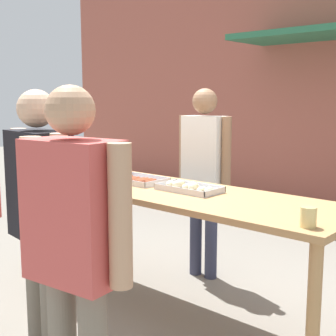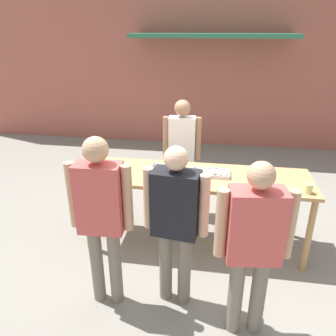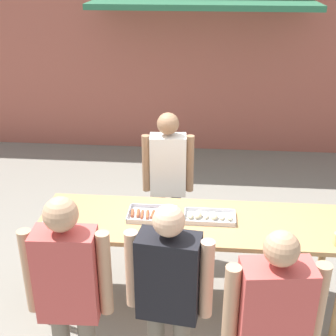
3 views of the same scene
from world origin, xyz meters
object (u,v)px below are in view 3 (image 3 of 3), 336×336
at_px(condiment_jar_mustard, 47,227).
at_px(person_customer_with_cup, 272,324).
at_px(condiment_jar_ketchup, 58,227).
at_px(person_customer_holding_hotdog, 69,289).
at_px(person_server_behind_table, 168,175).
at_px(food_tray_sausages, 153,215).
at_px(food_tray_buns, 209,217).
at_px(person_customer_waiting_in_line, 169,291).

bearing_deg(condiment_jar_mustard, person_customer_with_cup, -28.79).
xyz_separation_m(condiment_jar_ketchup, person_customer_holding_hotdog, (0.32, -0.81, 0.04)).
bearing_deg(condiment_jar_ketchup, person_customer_with_cup, -30.26).
bearing_deg(condiment_jar_ketchup, person_customer_holding_hotdog, -68.34).
height_order(condiment_jar_ketchup, person_customer_with_cup, person_customer_with_cup).
bearing_deg(person_server_behind_table, food_tray_sausages, -99.73).
relative_size(food_tray_sausages, person_customer_holding_hotdog, 0.25).
distance_m(person_server_behind_table, person_customer_with_cup, 2.17).
bearing_deg(person_customer_holding_hotdog, person_server_behind_table, -107.26).
height_order(food_tray_sausages, person_customer_holding_hotdog, person_customer_holding_hotdog).
bearing_deg(condiment_jar_mustard, food_tray_buns, 13.20).
distance_m(condiment_jar_mustard, person_customer_holding_hotdog, 0.92).
distance_m(person_customer_holding_hotdog, person_customer_with_cup, 1.34).
relative_size(person_server_behind_table, person_customer_holding_hotdog, 0.97).
relative_size(food_tray_buns, condiment_jar_mustard, 5.10).
bearing_deg(person_customer_waiting_in_line, condiment_jar_ketchup, -28.14).
xyz_separation_m(food_tray_sausages, person_customer_holding_hotdog, (-0.43, -1.13, 0.07)).
distance_m(person_customer_holding_hotdog, person_customer_waiting_in_line, 0.67).
xyz_separation_m(food_tray_sausages, person_customer_with_cup, (0.89, -1.27, 0.01)).
relative_size(condiment_jar_mustard, person_customer_holding_hotdog, 0.05).
bearing_deg(condiment_jar_ketchup, food_tray_sausages, 22.47).
bearing_deg(person_server_behind_table, condiment_jar_ketchup, -132.49).
height_order(condiment_jar_mustard, person_server_behind_table, person_server_behind_table).
distance_m(condiment_jar_ketchup, person_customer_waiting_in_line, 1.21).
distance_m(condiment_jar_ketchup, person_customer_with_cup, 1.91).
height_order(person_customer_holding_hotdog, person_customer_waiting_in_line, person_customer_holding_hotdog).
xyz_separation_m(condiment_jar_ketchup, person_customer_with_cup, (1.65, -0.96, -0.02)).
height_order(food_tray_buns, condiment_jar_ketchup, condiment_jar_ketchup).
bearing_deg(food_tray_sausages, person_customer_waiting_in_line, -77.39).
relative_size(condiment_jar_mustard, person_server_behind_table, 0.05).
xyz_separation_m(condiment_jar_ketchup, person_server_behind_table, (0.83, 1.04, 0.02)).
xyz_separation_m(food_tray_buns, person_server_behind_table, (-0.42, 0.73, 0.04)).
bearing_deg(condiment_jar_ketchup, condiment_jar_mustard, -179.40).
relative_size(condiment_jar_mustard, person_customer_waiting_in_line, 0.05).
distance_m(food_tray_buns, person_server_behind_table, 0.84).
distance_m(person_server_behind_table, person_customer_waiting_in_line, 1.75).
bearing_deg(person_customer_holding_hotdog, food_tray_sausages, -113.06).
relative_size(food_tray_sausages, food_tray_buns, 0.95).
distance_m(food_tray_sausages, person_customer_holding_hotdog, 1.21).
relative_size(condiment_jar_mustard, person_customer_with_cup, 0.05).
distance_m(food_tray_sausages, condiment_jar_ketchup, 0.82).
relative_size(person_customer_with_cup, person_customer_waiting_in_line, 1.01).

